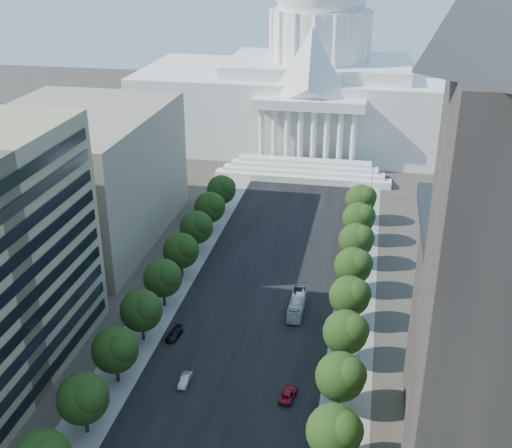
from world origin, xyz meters
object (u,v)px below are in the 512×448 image
Objects in this scene: car_red at (288,394)px; city_bus at (297,304)px; car_dark_b at (174,334)px; car_silver at (185,380)px.

car_red is 25.89m from city_bus.
car_red is 26.01m from car_dark_b.
car_red is (16.97, -0.31, -0.03)m from car_silver.
city_bus reaches higher than car_dark_b.
car_dark_b is at bearing -21.29° from car_red.
car_silver is at bearing -57.54° from car_dark_b.
city_bus is (-1.93, 25.80, 0.89)m from car_red.
car_silver and car_dark_b have the same top height.
car_dark_b reaches higher than car_red.
car_silver is 29.61m from city_bus.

